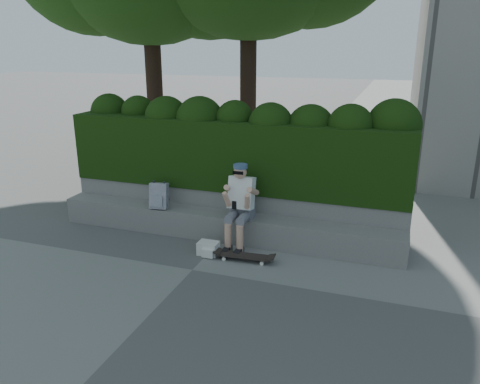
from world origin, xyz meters
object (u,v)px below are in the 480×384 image
at_px(skateboard, 244,256).
at_px(backpack_ground, 208,248).
at_px(person, 240,202).
at_px(backpack_plaid, 159,196).

bearing_deg(skateboard, backpack_ground, 173.48).
xyz_separation_m(person, skateboard, (0.24, -0.52, -0.68)).
distance_m(person, backpack_ground, 0.89).
bearing_deg(person, skateboard, -64.84).
bearing_deg(backpack_plaid, skateboard, -29.56).
relative_size(skateboard, backpack_ground, 2.72).
bearing_deg(backpack_ground, skateboard, -2.97).
relative_size(backpack_plaid, backpack_ground, 1.41).
xyz_separation_m(backpack_plaid, backpack_ground, (1.15, -0.57, -0.57)).
bearing_deg(backpack_ground, person, 52.74).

